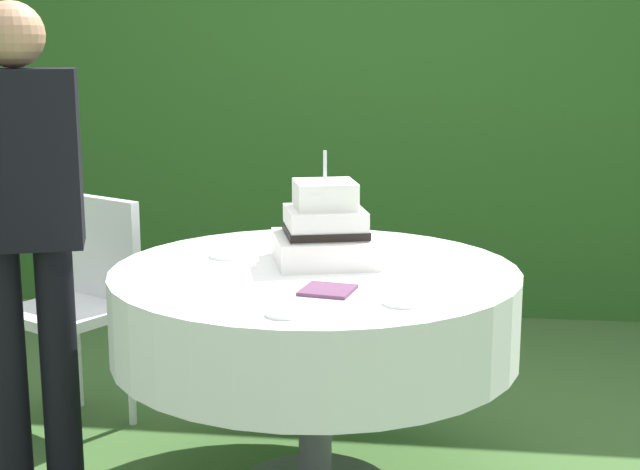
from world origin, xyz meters
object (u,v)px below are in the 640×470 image
at_px(serving_plate_near, 228,255).
at_px(serving_plate_far, 284,313).
at_px(wedding_cake, 326,230).
at_px(napkin_stack, 328,290).
at_px(garden_chair, 84,290).
at_px(standing_person, 24,222).
at_px(serving_plate_left, 403,302).
at_px(cake_table, 315,310).

distance_m(serving_plate_near, serving_plate_far, 0.71).
relative_size(serving_plate_near, serving_plate_far, 1.23).
relative_size(wedding_cake, napkin_stack, 2.73).
relative_size(wedding_cake, garden_chair, 0.44).
distance_m(garden_chair, standing_person, 0.74).
height_order(serving_plate_near, serving_plate_left, same).
bearing_deg(garden_chair, serving_plate_far, -46.01).
bearing_deg(standing_person, serving_plate_far, -22.80).
bearing_deg(cake_table, serving_plate_near, 158.13).
bearing_deg(napkin_stack, serving_plate_far, -108.77).
bearing_deg(serving_plate_near, wedding_cake, -4.67).
xyz_separation_m(cake_table, standing_person, (-0.90, -0.15, 0.30)).
xyz_separation_m(wedding_cake, serving_plate_left, (0.27, -0.47, -0.10)).
bearing_deg(standing_person, serving_plate_near, 25.28).
bearing_deg(serving_plate_left, cake_table, 128.37).
bearing_deg(cake_table, serving_plate_far, -91.10).
xyz_separation_m(wedding_cake, serving_plate_near, (-0.33, 0.03, -0.10)).
height_order(serving_plate_far, napkin_stack, serving_plate_far).
bearing_deg(wedding_cake, serving_plate_far, -93.04).
xyz_separation_m(serving_plate_left, napkin_stack, (-0.22, 0.10, -0.00)).
bearing_deg(serving_plate_far, napkin_stack, 71.23).
distance_m(cake_table, napkin_stack, 0.32).
bearing_deg(cake_table, wedding_cake, 76.82).
bearing_deg(cake_table, serving_plate_left, -51.63).
bearing_deg(garden_chair, serving_plate_left, -33.69).
relative_size(wedding_cake, serving_plate_near, 3.19).
bearing_deg(serving_plate_left, napkin_stack, 156.00).
distance_m(serving_plate_far, standing_person, 0.97).
xyz_separation_m(wedding_cake, napkin_stack, (0.05, -0.37, -0.10)).
relative_size(napkin_stack, standing_person, 0.09).
xyz_separation_m(garden_chair, standing_person, (0.07, -0.62, 0.39)).
height_order(serving_plate_left, garden_chair, garden_chair).
bearing_deg(serving_plate_near, garden_chair, 152.27).
bearing_deg(serving_plate_far, standing_person, 157.20).
distance_m(serving_plate_near, serving_plate_left, 0.78).
bearing_deg(wedding_cake, cake_table, -103.18).
bearing_deg(napkin_stack, wedding_cake, 97.90).
bearing_deg(serving_plate_far, serving_plate_left, 26.38).
bearing_deg(serving_plate_left, serving_plate_far, -153.62).
distance_m(napkin_stack, garden_chair, 1.30).
relative_size(wedding_cake, serving_plate_far, 3.92).
distance_m(cake_table, serving_plate_left, 0.50).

